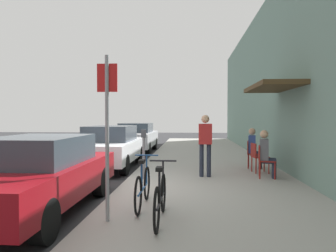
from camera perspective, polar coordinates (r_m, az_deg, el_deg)
name	(u,v)px	position (r m, az deg, el deg)	size (l,w,h in m)	color
ground_plane	(116,194)	(7.65, -9.10, -11.74)	(60.00, 60.00, 0.00)	#2D2D30
sidewalk_slab	(210,177)	(9.41, 7.45, -8.85)	(4.50, 32.00, 0.12)	#9E9B93
building_facade	(297,69)	(9.79, 21.84, 9.31)	(1.40, 32.00, 6.20)	gray
parked_car_0	(37,174)	(6.41, -22.18, -7.82)	(1.80, 4.40, 1.40)	maroon
parked_car_1	(110,146)	(11.37, -10.21, -3.58)	(1.80, 4.40, 1.46)	silver
parked_car_2	(136,137)	(16.47, -5.69, -1.95)	(1.80, 4.40, 1.47)	#B7B7BC
parking_meter	(144,150)	(8.60, -4.32, -4.25)	(0.12, 0.10, 1.32)	slate
street_sign	(107,125)	(5.12, -10.71, 0.26)	(0.32, 0.06, 2.60)	gray
bicycle_0	(160,199)	(5.17, -1.36, -12.70)	(0.46, 1.71, 0.90)	black
bicycle_1	(143,187)	(5.99, -4.45, -10.74)	(0.46, 1.71, 0.90)	black
cafe_chair_0	(264,159)	(9.10, 16.60, -5.66)	(0.51, 0.51, 0.87)	maroon
seated_patron_0	(266,152)	(9.08, 16.99, -4.46)	(0.47, 0.42, 1.29)	#232838
cafe_chair_1	(258,156)	(9.91, 15.56, -5.07)	(0.49, 0.49, 0.87)	maroon
cafe_chair_2	(252,152)	(10.78, 14.62, -4.54)	(0.52, 0.52, 0.87)	maroon
seated_patron_2	(254,147)	(10.76, 14.95, -3.52)	(0.48, 0.43, 1.29)	#232838
pedestrian_standing	(205,140)	(8.91, 6.60, -2.56)	(0.36, 0.22, 1.70)	#232838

